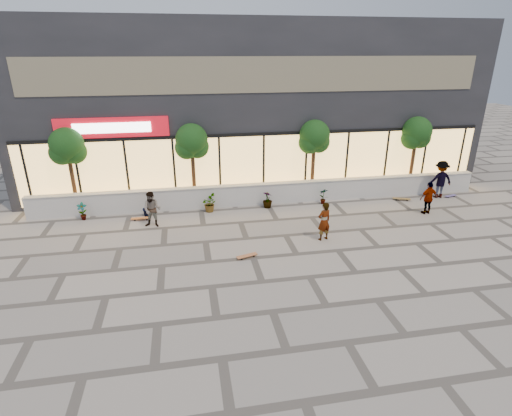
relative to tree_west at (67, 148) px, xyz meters
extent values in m
plane|color=#A0958A|center=(9.00, -7.70, -2.99)|extent=(80.00, 80.00, 0.00)
cube|color=beige|center=(9.00, -0.70, -2.49)|extent=(22.00, 0.35, 1.00)
cube|color=#B2AFA8|center=(9.00, -0.70, -1.97)|extent=(22.00, 0.42, 0.04)
cube|color=#222327|center=(9.00, 4.80, 1.26)|extent=(24.00, 9.00, 8.50)
cube|color=#FFC466|center=(9.00, 0.28, -1.29)|extent=(23.04, 0.05, 3.00)
cube|color=black|center=(9.00, 0.25, 0.26)|extent=(23.04, 0.08, 0.15)
cube|color=red|center=(2.00, 0.23, 0.81)|extent=(5.00, 0.10, 0.90)
cube|color=white|center=(2.00, 0.16, 0.81)|extent=(3.40, 0.06, 0.45)
cube|color=brown|center=(9.00, 0.28, 3.01)|extent=(21.60, 0.05, 1.60)
imported|color=#183A12|center=(0.50, -1.25, -2.58)|extent=(0.43, 0.29, 0.81)
imported|color=#183A12|center=(3.30, -1.25, -2.58)|extent=(0.57, 0.57, 0.81)
imported|color=#183A12|center=(6.10, -1.25, -2.58)|extent=(0.68, 0.77, 0.81)
imported|color=#183A12|center=(8.90, -1.25, -2.58)|extent=(0.64, 0.64, 0.81)
imported|color=#183A12|center=(11.70, -1.25, -2.58)|extent=(0.46, 0.35, 0.81)
cylinder|color=#422717|center=(0.00, 0.00, -1.37)|extent=(0.18, 0.18, 3.24)
sphere|color=#183A12|center=(0.00, 0.00, 0.18)|extent=(1.50, 1.50, 1.50)
sphere|color=#183A12|center=(-0.25, -0.05, -0.18)|extent=(1.10, 1.10, 1.10)
sphere|color=#183A12|center=(0.25, 0.05, -0.18)|extent=(1.10, 1.10, 1.10)
cylinder|color=#422717|center=(5.50, 0.00, -1.37)|extent=(0.18, 0.18, 3.24)
sphere|color=#183A12|center=(5.50, 0.00, 0.18)|extent=(1.50, 1.50, 1.50)
sphere|color=#183A12|center=(5.25, -0.05, -0.18)|extent=(1.10, 1.10, 1.10)
sphere|color=#183A12|center=(5.75, 0.05, -0.18)|extent=(1.10, 1.10, 1.10)
cylinder|color=#422717|center=(11.50, 0.00, -1.37)|extent=(0.18, 0.18, 3.24)
sphere|color=#183A12|center=(11.50, 0.00, 0.18)|extent=(1.50, 1.50, 1.50)
sphere|color=#183A12|center=(11.25, -0.05, -0.18)|extent=(1.10, 1.10, 1.10)
sphere|color=#183A12|center=(11.75, 0.05, -0.18)|extent=(1.10, 1.10, 1.10)
cylinder|color=#422717|center=(17.00, 0.00, -1.37)|extent=(0.18, 0.18, 3.24)
sphere|color=#183A12|center=(17.00, 0.00, 0.18)|extent=(1.50, 1.50, 1.50)
sphere|color=#183A12|center=(16.75, -0.05, -0.18)|extent=(1.10, 1.10, 1.10)
sphere|color=#183A12|center=(17.25, 0.05, -0.18)|extent=(1.10, 1.10, 1.10)
imported|color=silver|center=(10.37, -5.06, -2.19)|extent=(0.66, 0.53, 1.58)
imported|color=tan|center=(3.63, -2.55, -2.20)|extent=(0.89, 0.77, 1.56)
imported|color=white|center=(16.00, -3.31, -2.22)|extent=(0.93, 0.46, 1.53)
imported|color=maroon|center=(17.82, -1.40, -2.03)|extent=(1.26, 0.76, 1.92)
cube|color=#9C5933|center=(7.14, -6.00, -2.90)|extent=(0.82, 0.43, 0.02)
cylinder|color=black|center=(7.36, -5.86, -2.96)|extent=(0.06, 0.05, 0.06)
cylinder|color=black|center=(7.40, -6.00, -2.96)|extent=(0.06, 0.05, 0.06)
cylinder|color=black|center=(6.89, -6.01, -2.96)|extent=(0.06, 0.05, 0.06)
cylinder|color=black|center=(6.93, -6.14, -2.96)|extent=(0.06, 0.05, 0.06)
cube|color=orange|center=(3.03, -1.74, -2.89)|extent=(0.86, 0.22, 0.02)
cylinder|color=black|center=(3.29, -1.66, -2.95)|extent=(0.06, 0.03, 0.06)
cylinder|color=black|center=(3.29, -1.81, -2.95)|extent=(0.06, 0.03, 0.06)
cylinder|color=black|center=(2.77, -1.66, -2.95)|extent=(0.06, 0.03, 0.06)
cylinder|color=black|center=(2.77, -1.81, -2.95)|extent=(0.06, 0.03, 0.06)
cube|color=brown|center=(15.77, -1.50, -2.89)|extent=(0.88, 0.53, 0.02)
cylinder|color=black|center=(16.04, -1.53, -2.95)|extent=(0.07, 0.05, 0.06)
cylinder|color=black|center=(15.98, -1.67, -2.95)|extent=(0.07, 0.05, 0.06)
cylinder|color=black|center=(15.55, -1.33, -2.95)|extent=(0.07, 0.05, 0.06)
cylinder|color=black|center=(15.49, -1.47, -2.95)|extent=(0.07, 0.05, 0.06)
cube|color=#5A4E8F|center=(18.50, -1.50, -2.91)|extent=(0.71, 0.34, 0.02)
cylinder|color=black|center=(18.69, -1.39, -2.96)|extent=(0.05, 0.04, 0.05)
cylinder|color=black|center=(18.72, -1.51, -2.96)|extent=(0.05, 0.04, 0.05)
cylinder|color=black|center=(18.28, -1.49, -2.96)|extent=(0.05, 0.04, 0.05)
cylinder|color=black|center=(18.30, -1.61, -2.96)|extent=(0.05, 0.04, 0.05)
camera|label=1|loc=(5.17, -18.74, 4.10)|focal=28.00mm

